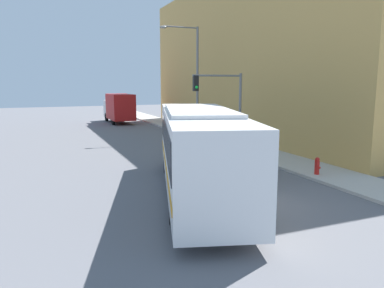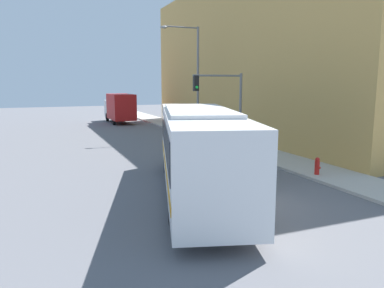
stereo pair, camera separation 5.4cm
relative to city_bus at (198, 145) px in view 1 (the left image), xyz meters
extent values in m
plane|color=slate|center=(0.86, -1.81, -1.88)|extent=(120.00, 120.00, 0.00)
cube|color=#B7B2A8|center=(6.70, 18.19, -1.81)|extent=(2.67, 70.00, 0.13)
cube|color=tan|center=(11.03, 14.27, 4.36)|extent=(6.00, 30.15, 12.47)
cube|color=white|center=(0.00, 0.00, -0.11)|extent=(5.62, 11.42, 2.76)
cube|color=black|center=(0.00, 0.00, 0.39)|extent=(5.40, 10.58, 1.13)
cube|color=orange|center=(0.00, 0.00, -0.72)|extent=(5.53, 11.01, 0.24)
cube|color=silver|center=(0.00, 0.00, 1.32)|extent=(3.96, 6.55, 0.16)
cylinder|color=black|center=(2.05, 3.00, -1.42)|extent=(0.54, 0.96, 0.92)
cylinder|color=black|center=(-0.02, 3.63, -1.42)|extent=(0.54, 0.96, 0.92)
cylinder|color=black|center=(0.14, -3.26, -1.42)|extent=(0.54, 0.96, 0.92)
cylinder|color=black|center=(-1.94, -2.63, -1.42)|extent=(0.54, 0.96, 0.92)
cube|color=#B21919|center=(2.58, 26.27, -0.12)|extent=(2.21, 4.74, 2.61)
cube|color=silver|center=(2.58, 29.56, -0.50)|extent=(2.10, 1.84, 1.85)
cylinder|color=black|center=(1.62, 29.23, -1.43)|extent=(0.25, 0.90, 0.90)
cylinder|color=black|center=(1.62, 25.39, -1.43)|extent=(0.25, 0.90, 0.90)
cylinder|color=red|center=(5.96, 0.25, -1.44)|extent=(0.22, 0.22, 0.62)
sphere|color=red|center=(5.96, 0.25, -1.07)|extent=(0.21, 0.21, 0.21)
cylinder|color=red|center=(5.96, 0.13, -1.41)|extent=(0.10, 0.13, 0.10)
cylinder|color=slate|center=(6.11, 7.50, 0.58)|extent=(0.16, 0.16, 4.66)
cylinder|color=slate|center=(4.51, 7.50, 2.76)|extent=(3.20, 0.11, 0.11)
cube|color=black|center=(3.11, 7.50, 2.31)|extent=(0.30, 0.24, 0.90)
sphere|color=#19D83F|center=(3.11, 7.36, 2.09)|extent=(0.18, 0.18, 0.18)
cylinder|color=slate|center=(5.96, 7.09, -1.23)|extent=(0.06, 0.06, 1.02)
cylinder|color=#4C4C51|center=(5.96, 7.09, -0.61)|extent=(0.14, 0.14, 0.22)
cylinder|color=slate|center=(6.21, 14.39, 2.41)|extent=(0.18, 0.18, 8.32)
cylinder|color=slate|center=(4.84, 14.39, 6.47)|extent=(2.75, 0.11, 0.11)
ellipsoid|color=gray|center=(3.46, 14.39, 6.39)|extent=(0.56, 0.28, 0.20)
cylinder|color=#23283D|center=(6.72, 13.14, -1.36)|extent=(0.28, 0.28, 0.77)
cylinder|color=beige|center=(6.72, 13.14, -0.66)|extent=(0.34, 0.34, 0.64)
sphere|color=tan|center=(6.72, 13.14, -0.24)|extent=(0.21, 0.21, 0.21)
camera|label=1|loc=(-5.58, -12.77, 2.33)|focal=35.00mm
camera|label=2|loc=(-5.53, -12.79, 2.33)|focal=35.00mm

